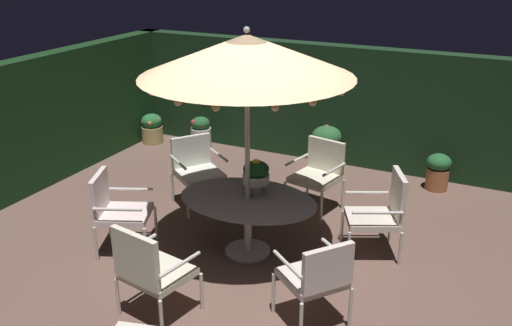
# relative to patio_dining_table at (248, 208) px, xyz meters

# --- Properties ---
(ground_plane) EXTENTS (8.02, 7.79, 0.02)m
(ground_plane) POSITION_rel_patio_dining_table_xyz_m (0.13, -0.36, -0.60)
(ground_plane) COLOR brown
(hedge_backdrop_rear) EXTENTS (8.02, 0.30, 1.94)m
(hedge_backdrop_rear) POSITION_rel_patio_dining_table_xyz_m (0.13, 3.39, 0.38)
(hedge_backdrop_rear) COLOR #17321A
(hedge_backdrop_rear) RESTS_ON ground_plane
(patio_dining_table) EXTENTS (1.65, 1.20, 0.71)m
(patio_dining_table) POSITION_rel_patio_dining_table_xyz_m (0.00, 0.00, 0.00)
(patio_dining_table) COLOR silver
(patio_dining_table) RESTS_ON ground_plane
(patio_umbrella) EXTENTS (2.32, 2.32, 2.66)m
(patio_umbrella) POSITION_rel_patio_dining_table_xyz_m (0.00, -0.00, 1.76)
(patio_umbrella) COLOR beige
(patio_umbrella) RESTS_ON ground_plane
(centerpiece_planter) EXTENTS (0.31, 0.31, 0.43)m
(centerpiece_planter) POSITION_rel_patio_dining_table_xyz_m (0.03, 0.16, 0.38)
(centerpiece_planter) COLOR beige
(centerpiece_planter) RESTS_ON patio_dining_table
(patio_chair_north) EXTENTS (0.80, 0.80, 0.95)m
(patio_chair_north) POSITION_rel_patio_dining_table_xyz_m (1.21, -0.95, -0.02)
(patio_chair_north) COLOR beige
(patio_chair_north) RESTS_ON ground_plane
(patio_chair_northeast) EXTENTS (0.80, 0.78, 1.02)m
(patio_chair_northeast) POSITION_rel_patio_dining_table_xyz_m (1.41, 0.67, -0.02)
(patio_chair_northeast) COLOR silver
(patio_chair_northeast) RESTS_ON ground_plane
(patio_chair_east) EXTENTS (0.73, 0.71, 0.96)m
(patio_chair_east) POSITION_rel_patio_dining_table_xyz_m (0.33, 1.51, -0.03)
(patio_chair_east) COLOR beige
(patio_chair_east) RESTS_ON ground_plane
(patio_chair_southeast) EXTENTS (0.85, 0.86, 0.95)m
(patio_chair_southeast) POSITION_rel_patio_dining_table_xyz_m (-1.26, 0.91, -0.03)
(patio_chair_southeast) COLOR silver
(patio_chair_southeast) RESTS_ON ground_plane
(patio_chair_south) EXTENTS (0.79, 0.78, 0.98)m
(patio_chair_south) POSITION_rel_patio_dining_table_xyz_m (-1.42, -0.62, -0.02)
(patio_chair_south) COLOR beige
(patio_chair_south) RESTS_ON ground_plane
(patio_chair_southwest) EXTENTS (0.73, 0.70, 1.00)m
(patio_chair_southwest) POSITION_rel_patio_dining_table_xyz_m (-0.28, -1.53, -0.03)
(patio_chair_southwest) COLOR silver
(patio_chair_southwest) RESTS_ON ground_plane
(potted_plant_left_far) EXTENTS (0.49, 0.49, 0.68)m
(potted_plant_left_far) POSITION_rel_patio_dining_table_xyz_m (-0.10, 3.05, -0.23)
(potted_plant_left_far) COLOR beige
(potted_plant_left_far) RESTS_ON ground_plane
(potted_plant_back_left) EXTENTS (0.36, 0.36, 0.61)m
(potted_plant_back_left) POSITION_rel_patio_dining_table_xyz_m (-2.34, 2.81, -0.28)
(potted_plant_back_left) COLOR silver
(potted_plant_back_left) RESTS_ON ground_plane
(potted_plant_right_far) EXTENTS (0.39, 0.39, 0.55)m
(potted_plant_right_far) POSITION_rel_patio_dining_table_xyz_m (-3.36, 2.76, -0.31)
(potted_plant_right_far) COLOR tan
(potted_plant_right_far) RESTS_ON ground_plane
(potted_plant_left_near) EXTENTS (0.36, 0.36, 0.56)m
(potted_plant_left_near) POSITION_rel_patio_dining_table_xyz_m (1.71, 2.89, -0.29)
(potted_plant_left_near) COLOR #AB653E
(potted_plant_left_near) RESTS_ON ground_plane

